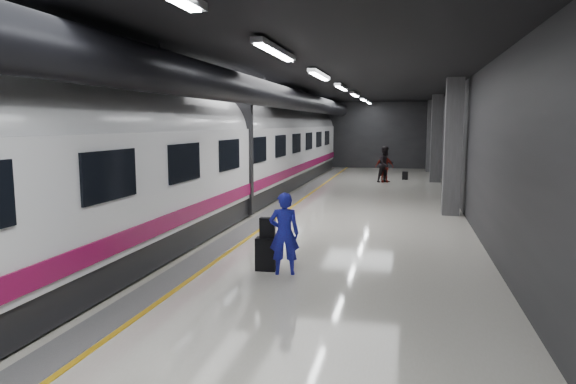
# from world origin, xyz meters

# --- Properties ---
(ground) EXTENTS (40.00, 40.00, 0.00)m
(ground) POSITION_xyz_m (0.00, 0.00, 0.00)
(ground) COLOR silver
(ground) RESTS_ON ground
(platform_hall) EXTENTS (10.02, 40.02, 4.51)m
(platform_hall) POSITION_xyz_m (-0.29, 0.96, 3.54)
(platform_hall) COLOR black
(platform_hall) RESTS_ON ground
(train) EXTENTS (3.05, 38.00, 4.05)m
(train) POSITION_xyz_m (-3.25, -0.00, 2.07)
(train) COLOR black
(train) RESTS_ON ground
(traveler_main) EXTENTS (0.68, 0.53, 1.67)m
(traveler_main) POSITION_xyz_m (0.74, -5.92, 0.83)
(traveler_main) COLOR #1827B8
(traveler_main) RESTS_ON ground
(suitcase_main) EXTENTS (0.43, 0.28, 0.69)m
(suitcase_main) POSITION_xyz_m (0.32, -5.74, 0.34)
(suitcase_main) COLOR black
(suitcase_main) RESTS_ON ground
(shoulder_bag) EXTENTS (0.33, 0.19, 0.42)m
(shoulder_bag) POSITION_xyz_m (0.34, -5.71, 0.89)
(shoulder_bag) COLOR black
(shoulder_bag) RESTS_ON suitcase_main
(traveler_far_a) EXTENTS (1.16, 1.13, 1.88)m
(traveler_far_a) POSITION_xyz_m (2.03, 11.15, 0.94)
(traveler_far_a) COLOR black
(traveler_far_a) RESTS_ON ground
(traveler_far_b) EXTENTS (1.00, 0.61, 1.60)m
(traveler_far_b) POSITION_xyz_m (1.97, 11.31, 0.80)
(traveler_far_b) COLOR maroon
(traveler_far_b) RESTS_ON ground
(suitcase_far) EXTENTS (0.31, 0.21, 0.44)m
(suitcase_far) POSITION_xyz_m (3.02, 12.76, 0.22)
(suitcase_far) COLOR black
(suitcase_far) RESTS_ON ground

